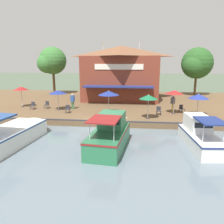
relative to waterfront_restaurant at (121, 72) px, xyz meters
name	(u,v)px	position (x,y,z in m)	size (l,w,h in m)	color
ground_plane	(100,128)	(13.83, -0.95, -4.49)	(220.00, 220.00, 0.00)	#4C5B47
quay_deck	(113,103)	(2.83, -0.95, -4.19)	(22.00, 56.00, 0.60)	brown
quay_edge_fender	(100,121)	(13.73, -0.95, -3.84)	(0.20, 50.40, 0.10)	#2D2D33
waterfront_restaurant	(121,72)	(0.00, 0.00, 0.00)	(11.00, 10.88, 8.56)	brown
patio_umbrella_far_corner	(198,96)	(10.24, 8.49, -1.95)	(2.01, 2.01, 2.21)	#B7B7B7
patio_umbrella_back_row	(175,92)	(9.76, 6.21, -1.62)	(1.85, 1.85, 2.51)	#B7B7B7
patio_umbrella_near_quay_edge	(58,92)	(9.23, -6.47, -1.85)	(1.96, 1.96, 2.28)	#B7B7B7
patio_umbrella_mid_patio_right	(148,97)	(12.20, 3.43, -1.80)	(1.75, 1.75, 2.34)	#B7B7B7
patio_umbrella_mid_patio_left	(109,93)	(10.44, -0.57, -1.71)	(2.19, 2.19, 2.44)	#B7B7B7
patio_umbrella_by_entrance	(21,88)	(8.11, -11.40, -1.63)	(1.72, 1.72, 2.51)	#B7B7B7
cafe_chair_under_first_umbrella	(47,104)	(8.64, -8.11, -3.41)	(0.50, 0.50, 0.85)	#2D2D33
cafe_chair_facing_river	(33,105)	(9.26, -9.52, -3.41)	(0.45, 0.45, 0.85)	#2D2D33
cafe_chair_far_corner_seat	(159,110)	(10.48, 4.61, -3.41)	(0.45, 0.45, 0.85)	#2D2D33
cafe_chair_back_row_seat	(68,108)	(10.66, -4.95, -3.41)	(0.47, 0.47, 0.85)	#2D2D33
cafe_chair_beside_entrance	(182,108)	(9.22, 7.15, -3.41)	(0.58, 0.58, 0.85)	#2D2D33
person_near_entrance	(173,101)	(8.49, 6.30, -2.78)	(0.50, 0.50, 1.75)	gold
person_at_quay_edge	(73,99)	(8.56, -4.99, -2.75)	(0.51, 0.51, 1.79)	#337547
motorboat_nearest_quay	(111,134)	(18.18, 0.57, -3.55)	(6.21, 2.72, 2.41)	#287047
motorboat_second_along	(198,134)	(17.31, 6.72, -3.63)	(5.99, 2.24, 2.27)	white
motorboat_distant_upstream	(14,133)	(18.34, -6.61, -3.74)	(7.75, 3.25, 2.41)	white
mooring_post	(120,116)	(13.48, 0.89, -3.42)	(0.22, 0.22, 0.92)	#473323
tree_behind_restaurant	(51,61)	(-2.76, -11.74, 1.57)	(4.69, 4.47, 7.82)	brown
tree_downstream_bank	(196,64)	(-4.42, 11.77, 1.16)	(5.25, 5.00, 7.68)	brown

